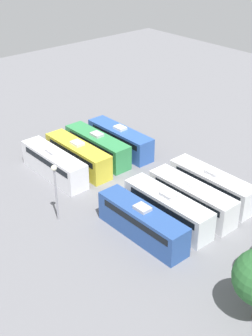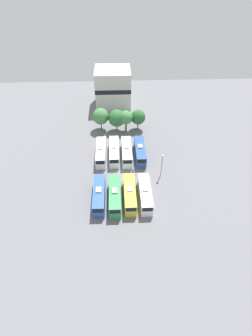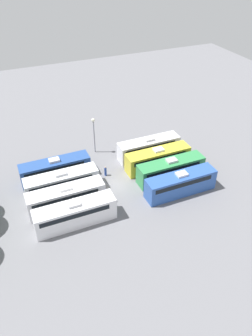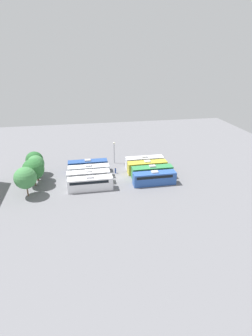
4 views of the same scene
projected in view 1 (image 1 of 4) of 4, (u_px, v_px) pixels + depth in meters
ground_plane at (129, 187)px, 55.47m from camera, size 119.01×119.01×0.00m
bus_0 at (120, 139)px, 62.86m from camera, size 2.64×10.69×3.57m
bus_1 at (97, 146)px, 61.07m from camera, size 2.64×10.69×3.57m
bus_2 at (78, 155)px, 58.82m from camera, size 2.64×10.69×3.57m
bus_3 at (54, 163)px, 56.89m from camera, size 2.64×10.69×3.57m
bus_4 at (212, 185)px, 52.46m from camera, size 2.64×10.69×3.57m
bus_5 at (192, 197)px, 50.24m from camera, size 2.64×10.69×3.57m
bus_6 at (168, 208)px, 48.45m from camera, size 2.64×10.69×3.57m
bus_7 at (142, 222)px, 46.29m from camera, size 2.64×10.69×3.57m
worker_person at (114, 192)px, 52.96m from camera, size 0.36×0.36×1.68m
light_pole at (55, 183)px, 47.50m from camera, size 0.60×0.60×6.55m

